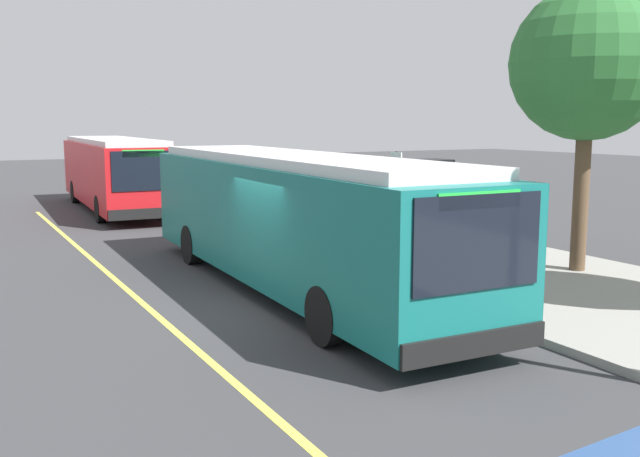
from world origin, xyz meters
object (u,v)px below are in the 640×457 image
Objects in this scene: pedestrian_commuter at (426,228)px; transit_bus_second at (114,171)px; waiting_bench at (396,228)px; route_sign_post at (396,194)px; transit_bus_main at (292,216)px.

transit_bus_second is at bearing -166.90° from pedestrian_commuter.
route_sign_post reaches higher than waiting_bench.
transit_bus_second is at bearing -179.08° from transit_bus_main.
pedestrian_commuter is at bearing 13.10° from transit_bus_second.
transit_bus_second is 7.34× the size of waiting_bench.
transit_bus_second is at bearing -169.43° from route_sign_post.
pedestrian_commuter reaches higher than waiting_bench.
transit_bus_main is 7.80× the size of waiting_bench.
transit_bus_main is 4.45× the size of route_sign_post.
transit_bus_second and route_sign_post have the same top height.
transit_bus_second is (-15.97, -0.26, -0.00)m from transit_bus_main.
transit_bus_main is 15.97m from transit_bus_second.
waiting_bench is 3.20m from pedestrian_commuter.
pedestrian_commuter is at bearing 87.85° from transit_bus_main.
waiting_bench is at bearing 158.23° from pedestrian_commuter.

